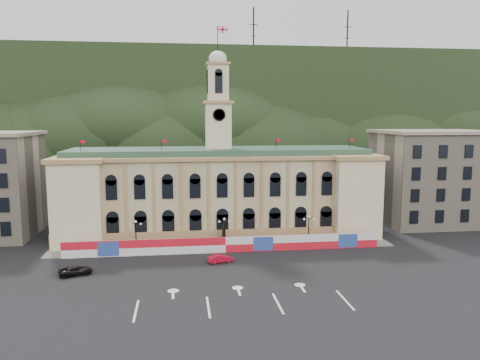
{
  "coord_description": "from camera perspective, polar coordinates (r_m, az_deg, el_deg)",
  "views": [
    {
      "loc": [
        -6.84,
        -56.29,
        21.29
      ],
      "look_at": [
        2.68,
        18.0,
        11.11
      ],
      "focal_mm": 35.0,
      "sensor_mm": 36.0,
      "label": 1
    }
  ],
  "objects": [
    {
      "name": "hill_ridge",
      "position": [
        178.42,
        -5.13,
        7.13
      ],
      "size": [
        230.0,
        80.0,
        64.0
      ],
      "color": "black",
      "rests_on": "ground"
    },
    {
      "name": "city_hall",
      "position": [
        85.26,
        -2.61,
        -1.34
      ],
      "size": [
        56.2,
        17.6,
        37.1
      ],
      "color": "#C5BD8E",
      "rests_on": "ground"
    },
    {
      "name": "lane_markings",
      "position": [
        55.95,
        0.28,
        -14.62
      ],
      "size": [
        26.0,
        10.0,
        0.02
      ],
      "primitive_type": null,
      "color": "white",
      "rests_on": "ground"
    },
    {
      "name": "lamp_center",
      "position": [
        75.83,
        -1.92,
        -6.16
      ],
      "size": [
        1.96,
        0.44,
        5.15
      ],
      "color": "black",
      "rests_on": "ground"
    },
    {
      "name": "lamp_left",
      "position": [
        75.85,
        -12.58,
        -6.34
      ],
      "size": [
        1.96,
        0.44,
        5.15
      ],
      "color": "black",
      "rests_on": "ground"
    },
    {
      "name": "side_building_right",
      "position": [
        101.16,
        22.28,
        0.37
      ],
      "size": [
        21.0,
        17.0,
        18.6
      ],
      "color": "tan",
      "rests_on": "ground"
    },
    {
      "name": "statue",
      "position": [
        77.26,
        -1.99,
        -7.35
      ],
      "size": [
        1.4,
        1.4,
        3.72
      ],
      "color": "#595651",
      "rests_on": "ground"
    },
    {
      "name": "lamp_right",
      "position": [
        78.34,
        8.38,
        -5.79
      ],
      "size": [
        1.96,
        0.44,
        5.15
      ],
      "color": "black",
      "rests_on": "ground"
    },
    {
      "name": "red_sedan",
      "position": [
        69.69,
        -2.4,
        -9.52
      ],
      "size": [
        3.23,
        4.41,
        1.23
      ],
      "primitive_type": "imported",
      "rotation": [
        0.0,
        0.0,
        1.84
      ],
      "color": "#AA0C23",
      "rests_on": "ground"
    },
    {
      "name": "hoarding_fence",
      "position": [
        74.43,
        -1.73,
        -7.88
      ],
      "size": [
        50.0,
        0.44,
        2.5
      ],
      "color": "red",
      "rests_on": "ground"
    },
    {
      "name": "black_suv",
      "position": [
        68.14,
        -19.41,
        -10.38
      ],
      "size": [
        4.81,
        5.67,
        1.22
      ],
      "primitive_type": "imported",
      "rotation": [
        0.0,
        0.0,
        1.91
      ],
      "color": "black",
      "rests_on": "ground"
    },
    {
      "name": "pavement",
      "position": [
        77.32,
        -1.96,
        -8.18
      ],
      "size": [
        56.0,
        5.5,
        0.16
      ],
      "primitive_type": "cube",
      "color": "slate",
      "rests_on": "ground"
    },
    {
      "name": "ground",
      "position": [
        60.57,
        -0.36,
        -12.84
      ],
      "size": [
        260.0,
        260.0,
        0.0
      ],
      "primitive_type": "plane",
      "color": "black",
      "rests_on": "ground"
    }
  ]
}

